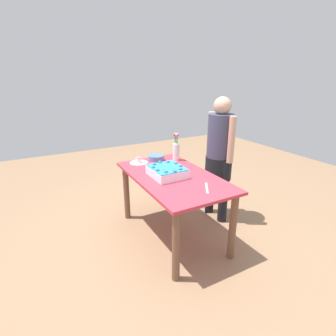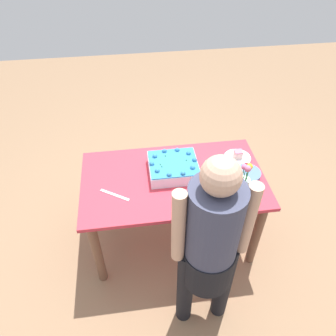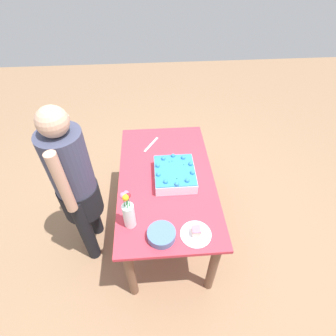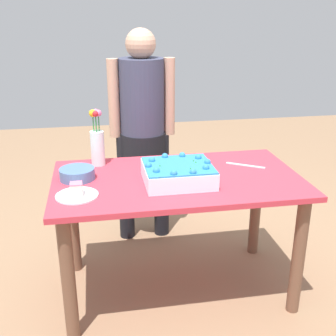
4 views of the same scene
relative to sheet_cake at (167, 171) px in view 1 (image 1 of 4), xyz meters
The scene contains 8 objects.
ground_plane 0.78m from the sheet_cake, 82.01° to the left, with size 8.00×8.00×0.00m, color #8F6D4F.
dining_table 0.19m from the sheet_cake, 82.01° to the left, with size 1.36×0.78×0.73m.
sheet_cake is the anchor object (origin of this frame).
serving_plate_with_slice 0.54m from the sheet_cake, 169.89° to the right, with size 0.21×0.21×0.07m.
cake_knife 0.48m from the sheet_cake, 21.97° to the left, with size 0.23×0.02×0.00m, color silver.
flower_vase 0.55m from the sheet_cake, 140.03° to the left, with size 0.08×0.08×0.34m.
fruit_bowl 0.55m from the sheet_cake, 165.59° to the left, with size 0.19×0.19×0.06m, color #4C6EA0.
person_standing 0.77m from the sheet_cake, 97.58° to the left, with size 0.45×0.31×1.49m.
Camera 1 is at (2.21, -1.26, 1.72)m, focal length 28.00 mm.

